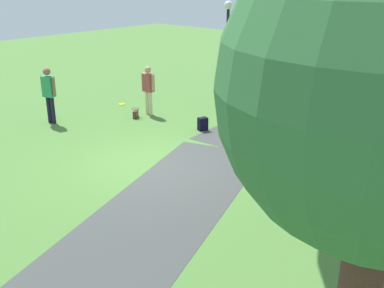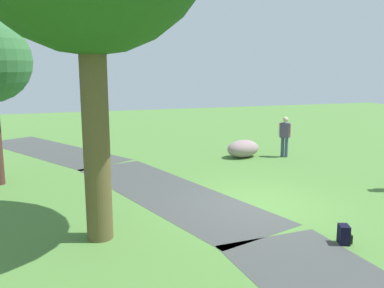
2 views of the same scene
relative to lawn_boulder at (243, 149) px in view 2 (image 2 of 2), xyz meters
The scene contains 7 objects.
ground_plane 5.77m from the lawn_boulder, 158.11° to the left, with size 48.00×48.00×0.00m, color #4D7B37.
footpath_segment_mid 5.39m from the lawn_boulder, 131.59° to the left, with size 8.35×4.78×0.01m.
footpath_segment_far 8.21m from the lawn_boulder, 63.53° to the left, with size 8.09×6.19×0.01m.
lawn_boulder is the anchor object (origin of this frame).
passerby_on_path 1.76m from the lawn_boulder, 104.92° to the right, with size 0.43×0.42×1.62m.
backpack_by_boulder 1.09m from the lawn_boulder, 35.26° to the right, with size 0.30×0.31×0.40m.
spare_backpack_on_lawn 8.25m from the lawn_boulder, behind, with size 0.33×0.33×0.40m.
Camera 2 is at (-9.57, 4.63, 3.64)m, focal length 39.00 mm.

